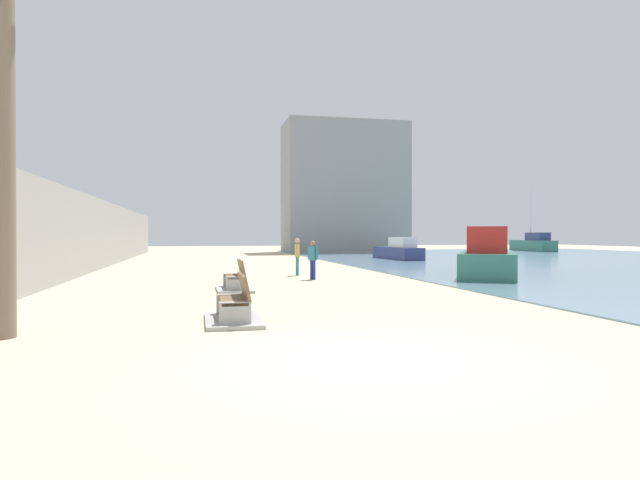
% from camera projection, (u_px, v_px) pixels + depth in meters
% --- Properties ---
extents(ground_plane, '(120.00, 120.00, 0.00)m').
position_uv_depth(ground_plane, '(249.00, 273.00, 25.42)').
color(ground_plane, '#C6B793').
extents(seawall, '(0.80, 64.00, 3.57)m').
position_uv_depth(seawall, '(75.00, 234.00, 23.76)').
color(seawall, '#9E9E99').
rests_on(seawall, ground).
extents(bench_near, '(1.10, 2.10, 0.98)m').
position_uv_depth(bench_near, '(234.00, 311.00, 11.17)').
color(bench_near, '#9E9E99').
rests_on(bench_near, ground).
extents(bench_far, '(1.12, 2.11, 0.98)m').
position_uv_depth(bench_far, '(235.00, 283.00, 17.44)').
color(bench_far, '#9E9E99').
rests_on(bench_far, ground).
extents(person_walking, '(0.34, 0.45, 1.53)m').
position_uv_depth(person_walking, '(313.00, 257.00, 21.62)').
color(person_walking, navy).
rests_on(person_walking, ground).
extents(person_standing, '(0.22, 0.53, 1.61)m').
position_uv_depth(person_standing, '(297.00, 254.00, 23.83)').
color(person_standing, teal).
rests_on(person_standing, ground).
extents(boat_far_left, '(2.51, 7.35, 6.60)m').
position_uv_depth(boat_far_left, '(533.00, 244.00, 57.41)').
color(boat_far_left, '#337060').
rests_on(boat_far_left, water_bay).
extents(boat_distant, '(5.10, 6.81, 2.05)m').
position_uv_depth(boat_distant, '(487.00, 258.00, 22.82)').
color(boat_distant, '#337060').
rests_on(boat_distant, water_bay).
extents(boat_far_right, '(1.69, 6.03, 1.55)m').
position_uv_depth(boat_far_right, '(398.00, 251.00, 38.79)').
color(boat_far_right, navy).
rests_on(boat_far_right, water_bay).
extents(harbor_building, '(12.00, 6.00, 12.86)m').
position_uv_depth(harbor_building, '(344.00, 188.00, 55.32)').
color(harbor_building, gray).
rests_on(harbor_building, ground).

